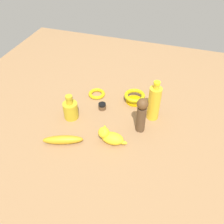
# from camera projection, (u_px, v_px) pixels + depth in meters

# --- Properties ---
(ground) EXTENTS (2.00, 2.00, 0.00)m
(ground) POSITION_uv_depth(u_px,v_px,m) (112.00, 123.00, 1.30)
(ground) COLOR #936D47
(cat_figurine) EXTENTS (0.07, 0.15, 0.09)m
(cat_figurine) POSITION_uv_depth(u_px,v_px,m) (110.00, 136.00, 1.17)
(cat_figurine) COLOR yellow
(cat_figurine) RESTS_ON ground
(nail_polish_jar) EXTENTS (0.04, 0.04, 0.04)m
(nail_polish_jar) POSITION_uv_depth(u_px,v_px,m) (102.00, 106.00, 1.38)
(nail_polish_jar) COLOR brown
(nail_polish_jar) RESTS_ON ground
(bottle_tall) EXTENTS (0.06, 0.06, 0.23)m
(bottle_tall) POSITION_uv_depth(u_px,v_px,m) (154.00, 103.00, 1.27)
(bottle_tall) COLOR gold
(bottle_tall) RESTS_ON ground
(bottle_short) EXTENTS (0.08, 0.08, 0.14)m
(bottle_short) POSITION_uv_depth(u_px,v_px,m) (71.00, 109.00, 1.30)
(bottle_short) COLOR gold
(bottle_short) RESTS_ON ground
(person_figure_adult) EXTENTS (0.06, 0.06, 0.20)m
(person_figure_adult) POSITION_uv_depth(u_px,v_px,m) (142.00, 114.00, 1.19)
(person_figure_adult) COLOR #513A24
(person_figure_adult) RESTS_ON ground
(bowl) EXTENTS (0.12, 0.12, 0.05)m
(bowl) POSITION_uv_depth(u_px,v_px,m) (135.00, 97.00, 1.41)
(bowl) COLOR #D19D04
(bowl) RESTS_ON ground
(bangle) EXTENTS (0.10, 0.10, 0.02)m
(bangle) POSITION_uv_depth(u_px,v_px,m) (97.00, 94.00, 1.47)
(bangle) COLOR gold
(bangle) RESTS_ON ground
(banana) EXTENTS (0.11, 0.20, 0.04)m
(banana) POSITION_uv_depth(u_px,v_px,m) (63.00, 140.00, 1.18)
(banana) COLOR #C28F1B
(banana) RESTS_ON ground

